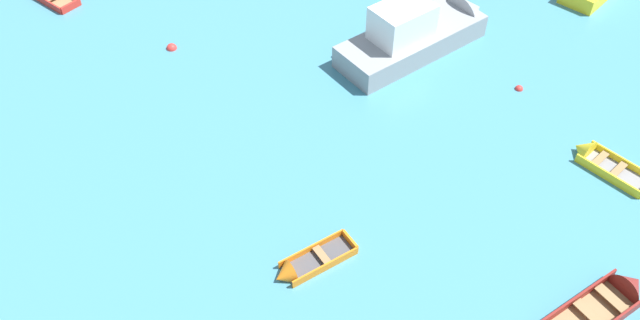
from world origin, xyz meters
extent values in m
cube|color=gray|center=(9.97, 24.86, 0.04)|extent=(2.37, 2.12, 0.09)
cube|color=yellow|center=(9.68, 24.48, 0.17)|extent=(1.93, 1.51, 0.34)
cube|color=yellow|center=(10.27, 25.25, 0.17)|extent=(1.93, 1.51, 0.34)
cone|color=yellow|center=(8.98, 25.62, 0.19)|extent=(1.00, 1.07, 0.93)
cube|color=#937047|center=(10.07, 24.79, 0.24)|extent=(0.73, 0.84, 0.03)
cube|color=#937047|center=(9.52, 25.21, 0.24)|extent=(0.73, 0.84, 0.03)
cube|color=gray|center=(2.64, 30.58, 0.48)|extent=(6.08, 6.21, 0.97)
cone|color=gray|center=(4.96, 33.01, 0.53)|extent=(2.26, 2.24, 1.89)
cube|color=white|center=(2.20, 30.12, 1.67)|extent=(2.77, 2.80, 1.42)
cube|color=black|center=(2.91, 30.86, 1.96)|extent=(1.24, 1.20, 0.62)
cube|color=#4C4C51|center=(0.61, 19.61, 0.04)|extent=(2.16, 2.05, 0.08)
cube|color=orange|center=(0.88, 19.31, 0.15)|extent=(1.76, 1.59, 0.31)
cube|color=orange|center=(0.35, 19.91, 0.15)|extent=(1.76, 1.59, 0.31)
cube|color=orange|center=(1.48, 20.39, 0.15)|extent=(0.59, 0.64, 0.31)
cone|color=orange|center=(-0.29, 18.81, 0.17)|extent=(0.91, 0.93, 0.77)
cube|color=#937047|center=(0.70, 19.70, 0.22)|extent=(0.66, 0.70, 0.03)
cube|color=#99754C|center=(8.58, 18.98, 0.05)|extent=(2.88, 2.78, 0.11)
cube|color=maroon|center=(8.21, 19.38, 0.21)|extent=(2.33, 2.16, 0.43)
cone|color=maroon|center=(9.77, 20.08, 0.24)|extent=(1.24, 1.25, 1.05)
cube|color=#937047|center=(8.46, 18.87, 0.30)|extent=(0.90, 0.94, 0.03)
cube|color=#937047|center=(9.12, 19.49, 0.30)|extent=(0.90, 0.94, 0.03)
cube|color=red|center=(-13.74, 31.33, 0.16)|extent=(2.22, 1.29, 0.33)
cube|color=red|center=(-12.40, 31.15, 0.16)|extent=(0.58, 0.91, 0.33)
sphere|color=red|center=(6.97, 28.81, 0.00)|extent=(0.32, 0.32, 0.32)
sphere|color=red|center=(-7.12, 29.13, 0.00)|extent=(0.44, 0.44, 0.44)
camera|label=1|loc=(2.57, 7.98, 16.79)|focal=37.48mm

